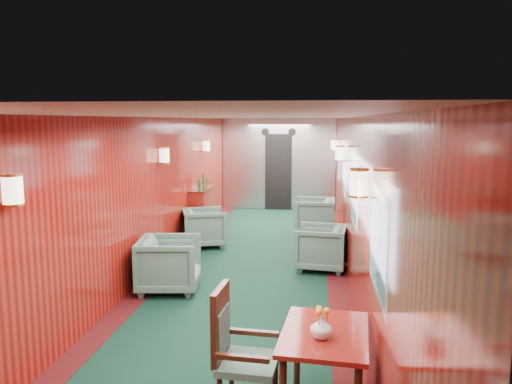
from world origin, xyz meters
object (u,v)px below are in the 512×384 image
side_chair (236,347)px  armchair_right_far (315,216)px  credenza (202,211)px  dining_table (324,345)px  armchair_left_far (204,227)px  armchair_left_near (169,264)px  armchair_right_near (320,248)px

side_chair → armchair_right_far: 6.66m
credenza → armchair_right_far: credenza is taller
dining_table → credenza: credenza is taller
side_chair → armchair_left_far: bearing=109.6°
armchair_right_far → credenza: bearing=-80.6°
armchair_left_near → credenza: bearing=-1.7°
credenza → armchair_right_near: size_ratio=1.59×
side_chair → armchair_right_far: side_chair is taller
armchair_right_far → armchair_left_near: bearing=-25.7°
dining_table → armchair_left_far: (-2.17, 5.22, -0.24)m
dining_table → armchair_left_near: bearing=132.3°
credenza → dining_table: bearing=-68.6°
dining_table → armchair_right_far: size_ratio=1.22×
dining_table → armchair_right_near: dining_table is taller
dining_table → side_chair: size_ratio=0.94×
armchair_left_near → armchair_right_far: bearing=-34.8°
credenza → armchair_right_near: bearing=-42.5°
dining_table → armchair_left_near: size_ratio=1.21×
dining_table → side_chair: bearing=-168.8°
credenza → side_chair: bearing=-74.5°
side_chair → armchair_right_near: (0.68, 4.08, -0.22)m
armchair_left_far → armchair_right_far: (2.05, 1.34, 0.02)m
dining_table → armchair_left_near: 3.46m
armchair_left_near → armchair_right_far: 4.29m
armchair_right_far → armchair_left_far: bearing=-55.2°
dining_table → armchair_right_near: bearing=95.1°
credenza → armchair_left_far: 1.07m
armchair_left_near → armchair_right_near: bearing=-66.2°
dining_table → armchair_right_far: armchair_right_far is taller
side_chair → armchair_right_far: (0.57, 6.63, -0.20)m
armchair_left_near → armchair_right_near: 2.44m
credenza → armchair_right_far: (2.32, 0.32, -0.12)m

